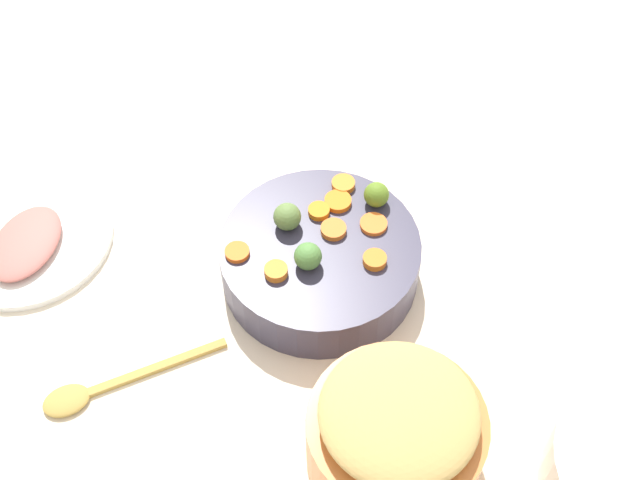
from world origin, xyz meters
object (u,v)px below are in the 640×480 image
metal_pot (395,440)px  wooden_spoon (99,389)px  serving_bowl_carrots (320,260)px  ham_plate (26,238)px

metal_pot → wooden_spoon: bearing=-170.0°
serving_bowl_carrots → ham_plate: serving_bowl_carrots is taller
wooden_spoon → ham_plate: (-0.24, 0.17, 0.00)m
serving_bowl_carrots → wooden_spoon: serving_bowl_carrots is taller
wooden_spoon → ham_plate: size_ratio=0.79×
serving_bowl_carrots → ham_plate: size_ratio=1.10×
wooden_spoon → ham_plate: 0.29m
metal_pot → serving_bowl_carrots: bearing=131.3°
serving_bowl_carrots → metal_pot: metal_pot is taller
metal_pot → wooden_spoon: metal_pot is taller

